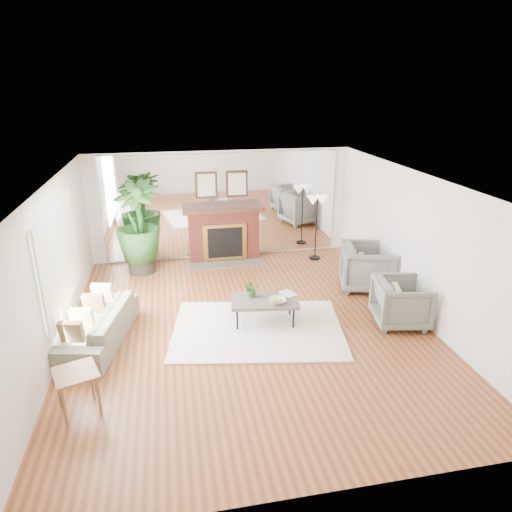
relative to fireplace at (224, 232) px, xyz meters
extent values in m
plane|color=brown|center=(0.00, -3.26, -0.66)|extent=(7.00, 7.00, 0.00)
cube|color=silver|center=(-2.99, -3.26, 0.59)|extent=(0.02, 7.00, 2.50)
cube|color=silver|center=(2.99, -3.26, 0.59)|extent=(0.02, 7.00, 2.50)
cube|color=silver|center=(0.00, 0.23, 0.59)|extent=(6.00, 0.02, 2.50)
cube|color=silver|center=(0.00, 0.21, 0.59)|extent=(5.40, 0.04, 2.40)
cube|color=#B2E09E|center=(-2.96, -2.86, 0.69)|extent=(0.04, 2.40, 1.50)
cube|color=maroon|center=(0.00, 0.02, -0.06)|extent=(1.60, 0.40, 1.20)
cube|color=gold|center=(0.00, -0.19, -0.18)|extent=(1.00, 0.04, 0.85)
cube|color=black|center=(0.00, -0.21, -0.18)|extent=(0.80, 0.04, 0.70)
cube|color=#5B5148|center=(0.00, -0.33, -0.64)|extent=(1.70, 0.55, 0.03)
cube|color=#482617|center=(0.00, 0.00, 0.56)|extent=(1.85, 0.46, 0.10)
cube|color=black|center=(-0.35, 0.17, 1.09)|extent=(0.50, 0.04, 0.60)
cube|color=black|center=(0.35, 0.17, 1.09)|extent=(0.50, 0.04, 0.60)
cube|color=white|center=(0.12, -3.41, -0.64)|extent=(3.13, 2.47, 0.03)
cube|color=#5B5148|center=(0.28, -3.19, -0.23)|extent=(1.21, 0.81, 0.06)
cylinder|color=black|center=(-0.22, -3.36, -0.46)|extent=(0.03, 0.03, 0.40)
cylinder|color=black|center=(0.72, -3.49, -0.46)|extent=(0.03, 0.03, 0.40)
cylinder|color=black|center=(-0.15, -2.90, -0.46)|extent=(0.03, 0.03, 0.40)
cylinder|color=black|center=(0.78, -3.03, -0.46)|extent=(0.03, 0.03, 0.40)
imported|color=gray|center=(-2.45, -3.29, -0.37)|extent=(1.19, 2.10, 0.58)
imported|color=slate|center=(2.60, -2.17, -0.20)|extent=(1.24, 1.22, 0.91)
imported|color=slate|center=(2.58, -3.66, -0.26)|extent=(1.03, 1.01, 0.81)
cube|color=#8D5F38|center=(-2.48, -4.96, -0.10)|extent=(0.65, 0.65, 0.04)
cylinder|color=#8D5F38|center=(-2.61, -5.22, -0.39)|extent=(0.04, 0.04, 0.55)
cylinder|color=#8D5F38|center=(-2.23, -5.08, -0.39)|extent=(0.04, 0.04, 0.55)
cylinder|color=#8D5F38|center=(-2.74, -4.84, -0.39)|extent=(0.04, 0.04, 0.55)
cylinder|color=#8D5F38|center=(-2.36, -4.70, -0.39)|extent=(0.04, 0.04, 0.55)
cylinder|color=black|center=(-1.88, -0.41, -0.45)|extent=(0.59, 0.59, 0.42)
imported|color=#336826|center=(-1.88, -0.41, 0.50)|extent=(1.26, 1.26, 1.73)
cylinder|color=black|center=(2.11, -0.38, -0.64)|extent=(0.26, 0.26, 0.04)
cylinder|color=black|center=(2.11, -0.38, 0.07)|extent=(0.03, 0.03, 1.46)
cone|color=white|center=(2.00, -0.38, 0.76)|extent=(0.27, 0.27, 0.20)
cone|color=white|center=(2.22, -0.38, 0.76)|extent=(0.27, 0.27, 0.20)
imported|color=#336826|center=(0.09, -3.05, -0.05)|extent=(0.31, 0.28, 0.31)
imported|color=#8D5F38|center=(0.46, -3.36, -0.17)|extent=(0.29, 0.29, 0.07)
imported|color=#8D5F38|center=(0.63, -3.13, -0.19)|extent=(0.32, 0.35, 0.02)
camera|label=1|loc=(-1.21, -10.04, 3.25)|focal=32.00mm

